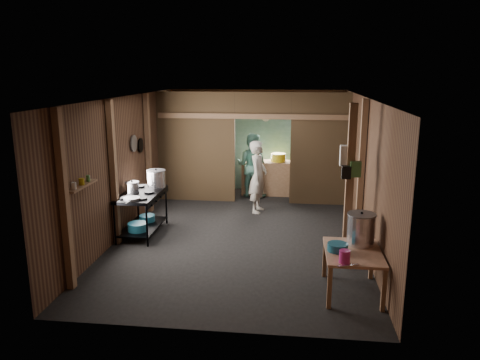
# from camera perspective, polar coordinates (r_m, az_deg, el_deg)

# --- Properties ---
(floor) EXTENTS (4.50, 7.00, 0.00)m
(floor) POSITION_cam_1_polar(r_m,az_deg,el_deg) (9.02, 0.15, -6.52)
(floor) COLOR black
(floor) RESTS_ON ground
(ceiling) EXTENTS (4.50, 7.00, 0.00)m
(ceiling) POSITION_cam_1_polar(r_m,az_deg,el_deg) (8.50, 0.16, 10.20)
(ceiling) COLOR #4D4B48
(ceiling) RESTS_ON ground
(wall_back) EXTENTS (4.50, 0.00, 2.60)m
(wall_back) POSITION_cam_1_polar(r_m,az_deg,el_deg) (12.10, 2.02, 4.96)
(wall_back) COLOR brown
(wall_back) RESTS_ON ground
(wall_front) EXTENTS (4.50, 0.00, 2.60)m
(wall_front) POSITION_cam_1_polar(r_m,az_deg,el_deg) (5.32, -4.11, -6.09)
(wall_front) COLOR brown
(wall_front) RESTS_ON ground
(wall_left) EXTENTS (0.00, 7.00, 2.60)m
(wall_left) POSITION_cam_1_polar(r_m,az_deg,el_deg) (9.19, -13.93, 1.87)
(wall_left) COLOR brown
(wall_left) RESTS_ON ground
(wall_right) EXTENTS (0.00, 7.00, 2.60)m
(wall_right) POSITION_cam_1_polar(r_m,az_deg,el_deg) (8.71, 15.03, 1.19)
(wall_right) COLOR brown
(wall_right) RESTS_ON ground
(partition_left) EXTENTS (1.85, 0.10, 2.60)m
(partition_left) POSITION_cam_1_polar(r_m,az_deg,el_deg) (11.01, -5.43, 4.07)
(partition_left) COLOR #4E391F
(partition_left) RESTS_ON floor
(partition_right) EXTENTS (1.35, 0.10, 2.60)m
(partition_right) POSITION_cam_1_polar(r_m,az_deg,el_deg) (10.79, 9.84, 3.74)
(partition_right) COLOR #4E391F
(partition_right) RESTS_ON floor
(partition_header) EXTENTS (1.30, 0.10, 0.60)m
(partition_header) POSITION_cam_1_polar(r_m,az_deg,el_deg) (10.68, 2.85, 9.23)
(partition_header) COLOR #4E391F
(partition_header) RESTS_ON wall_back
(turquoise_panel) EXTENTS (4.40, 0.06, 2.50)m
(turquoise_panel) POSITION_cam_1_polar(r_m,az_deg,el_deg) (12.05, 2.00, 4.68)
(turquoise_panel) COLOR #729C9B
(turquoise_panel) RESTS_ON wall_back
(back_counter) EXTENTS (1.20, 0.50, 0.85)m
(back_counter) POSITION_cam_1_polar(r_m,az_deg,el_deg) (11.70, 3.24, 0.29)
(back_counter) COLOR #8B674A
(back_counter) RESTS_ON floor
(wall_clock) EXTENTS (0.20, 0.03, 0.20)m
(wall_clock) POSITION_cam_1_polar(r_m,az_deg,el_deg) (11.91, 3.22, 7.72)
(wall_clock) COLOR silver
(wall_clock) RESTS_ON wall_back
(post_left_a) EXTENTS (0.10, 0.12, 2.60)m
(post_left_a) POSITION_cam_1_polar(r_m,az_deg,el_deg) (6.85, -20.90, -2.50)
(post_left_a) COLOR #8B674A
(post_left_a) RESTS_ON floor
(post_left_b) EXTENTS (0.10, 0.12, 2.60)m
(post_left_b) POSITION_cam_1_polar(r_m,az_deg,el_deg) (8.44, -15.36, 0.78)
(post_left_b) COLOR #8B674A
(post_left_b) RESTS_ON floor
(post_left_c) EXTENTS (0.10, 0.12, 2.60)m
(post_left_c) POSITION_cam_1_polar(r_m,az_deg,el_deg) (10.28, -11.26, 3.20)
(post_left_c) COLOR #8B674A
(post_left_c) RESTS_ON floor
(post_right) EXTENTS (0.10, 0.12, 2.60)m
(post_right) POSITION_cam_1_polar(r_m,az_deg,el_deg) (8.51, 14.75, 0.92)
(post_right) COLOR #8B674A
(post_right) RESTS_ON floor
(post_free) EXTENTS (0.12, 0.12, 2.60)m
(post_free) POSITION_cam_1_polar(r_m,az_deg,el_deg) (7.40, 13.37, -0.83)
(post_free) COLOR #8B674A
(post_free) RESTS_ON floor
(cross_beam) EXTENTS (4.40, 0.12, 0.12)m
(cross_beam) POSITION_cam_1_polar(r_m,az_deg,el_deg) (10.67, 1.47, 7.89)
(cross_beam) COLOR #8B674A
(cross_beam) RESTS_ON wall_left
(pan_lid_big) EXTENTS (0.03, 0.34, 0.34)m
(pan_lid_big) POSITION_cam_1_polar(r_m,az_deg,el_deg) (9.49, -12.99, 4.43)
(pan_lid_big) COLOR slate
(pan_lid_big) RESTS_ON wall_left
(pan_lid_small) EXTENTS (0.03, 0.30, 0.30)m
(pan_lid_small) POSITION_cam_1_polar(r_m,az_deg,el_deg) (9.87, -12.19, 4.22)
(pan_lid_small) COLOR black
(pan_lid_small) RESTS_ON wall_left
(wall_shelf) EXTENTS (0.14, 0.80, 0.03)m
(wall_shelf) POSITION_cam_1_polar(r_m,az_deg,el_deg) (7.25, -18.96, -0.69)
(wall_shelf) COLOR #8B674A
(wall_shelf) RESTS_ON wall_left
(jar_white) EXTENTS (0.07, 0.07, 0.10)m
(jar_white) POSITION_cam_1_polar(r_m,az_deg,el_deg) (7.01, -19.87, -0.67)
(jar_white) COLOR silver
(jar_white) RESTS_ON wall_shelf
(jar_yellow) EXTENTS (0.08, 0.08, 0.10)m
(jar_yellow) POSITION_cam_1_polar(r_m,az_deg,el_deg) (7.23, -19.00, -0.20)
(jar_yellow) COLOR #B39815
(jar_yellow) RESTS_ON wall_shelf
(jar_green) EXTENTS (0.06, 0.06, 0.10)m
(jar_green) POSITION_cam_1_polar(r_m,az_deg,el_deg) (7.42, -18.28, 0.20)
(jar_green) COLOR #3E773D
(jar_green) RESTS_ON wall_shelf
(bag_white) EXTENTS (0.22, 0.15, 0.32)m
(bag_white) POSITION_cam_1_polar(r_m,az_deg,el_deg) (7.37, 13.11, 2.95)
(bag_white) COLOR silver
(bag_white) RESTS_ON post_free
(bag_green) EXTENTS (0.16, 0.12, 0.24)m
(bag_green) POSITION_cam_1_polar(r_m,az_deg,el_deg) (7.29, 14.09, 1.32)
(bag_green) COLOR #3E773D
(bag_green) RESTS_ON post_free
(bag_black) EXTENTS (0.14, 0.10, 0.20)m
(bag_black) POSITION_cam_1_polar(r_m,az_deg,el_deg) (7.26, 13.00, 0.94)
(bag_black) COLOR black
(bag_black) RESTS_ON post_free
(gas_range) EXTENTS (0.71, 1.38, 0.82)m
(gas_range) POSITION_cam_1_polar(r_m,az_deg,el_deg) (9.03, -12.02, -4.06)
(gas_range) COLOR black
(gas_range) RESTS_ON floor
(prep_table) EXTENTS (0.77, 1.06, 0.63)m
(prep_table) POSITION_cam_1_polar(r_m,az_deg,el_deg) (6.80, 13.68, -10.97)
(prep_table) COLOR tan
(prep_table) RESTS_ON floor
(stove_pot_large) EXTENTS (0.42, 0.42, 0.37)m
(stove_pot_large) POSITION_cam_1_polar(r_m,az_deg,el_deg) (9.25, -10.30, 0.11)
(stove_pot_large) COLOR silver
(stove_pot_large) RESTS_ON gas_range
(stove_pot_med) EXTENTS (0.33, 0.33, 0.23)m
(stove_pot_med) POSITION_cam_1_polar(r_m,az_deg,el_deg) (8.96, -13.18, -0.92)
(stove_pot_med) COLOR silver
(stove_pot_med) RESTS_ON gas_range
(frying_pan) EXTENTS (0.36, 0.55, 0.07)m
(frying_pan) POSITION_cam_1_polar(r_m,az_deg,el_deg) (8.45, -13.24, -2.27)
(frying_pan) COLOR slate
(frying_pan) RESTS_ON gas_range
(blue_tub_front) EXTENTS (0.37, 0.37, 0.15)m
(blue_tub_front) POSITION_cam_1_polar(r_m,az_deg,el_deg) (8.84, -12.53, -5.67)
(blue_tub_front) COLOR #1B5B75
(blue_tub_front) RESTS_ON gas_range
(blue_tub_back) EXTENTS (0.31, 0.31, 0.12)m
(blue_tub_back) POSITION_cam_1_polar(r_m,az_deg,el_deg) (9.35, -11.42, -4.65)
(blue_tub_back) COLOR #1B5B75
(blue_tub_back) RESTS_ON gas_range
(stock_pot) EXTENTS (0.43, 0.43, 0.48)m
(stock_pot) POSITION_cam_1_polar(r_m,az_deg,el_deg) (6.87, 14.72, -5.96)
(stock_pot) COLOR silver
(stock_pot) RESTS_ON prep_table
(wash_basin) EXTENTS (0.35, 0.35, 0.11)m
(wash_basin) POSITION_cam_1_polar(r_m,az_deg,el_deg) (6.61, 11.99, -8.12)
(wash_basin) COLOR #1B5B75
(wash_basin) RESTS_ON prep_table
(pink_bucket) EXTENTS (0.19, 0.19, 0.17)m
(pink_bucket) POSITION_cam_1_polar(r_m,az_deg,el_deg) (6.22, 12.81, -9.24)
(pink_bucket) COLOR #BC2880
(pink_bucket) RESTS_ON prep_table
(knife) EXTENTS (0.29, 0.13, 0.01)m
(knife) POSITION_cam_1_polar(r_m,az_deg,el_deg) (6.18, 13.21, -10.22)
(knife) COLOR silver
(knife) RESTS_ON prep_table
(yellow_tub) EXTENTS (0.37, 0.37, 0.20)m
(yellow_tub) POSITION_cam_1_polar(r_m,az_deg,el_deg) (11.58, 4.77, 2.79)
(yellow_tub) COLOR #B39815
(yellow_tub) RESTS_ON back_counter
(cook) EXTENTS (0.47, 0.63, 1.59)m
(cook) POSITION_cam_1_polar(r_m,az_deg,el_deg) (10.13, 2.25, 0.40)
(cook) COLOR beige
(cook) RESTS_ON floor
(worker_back) EXTENTS (0.88, 0.76, 1.58)m
(worker_back) POSITION_cam_1_polar(r_m,az_deg,el_deg) (11.40, 1.44, 1.85)
(worker_back) COLOR #518C7C
(worker_back) RESTS_ON floor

